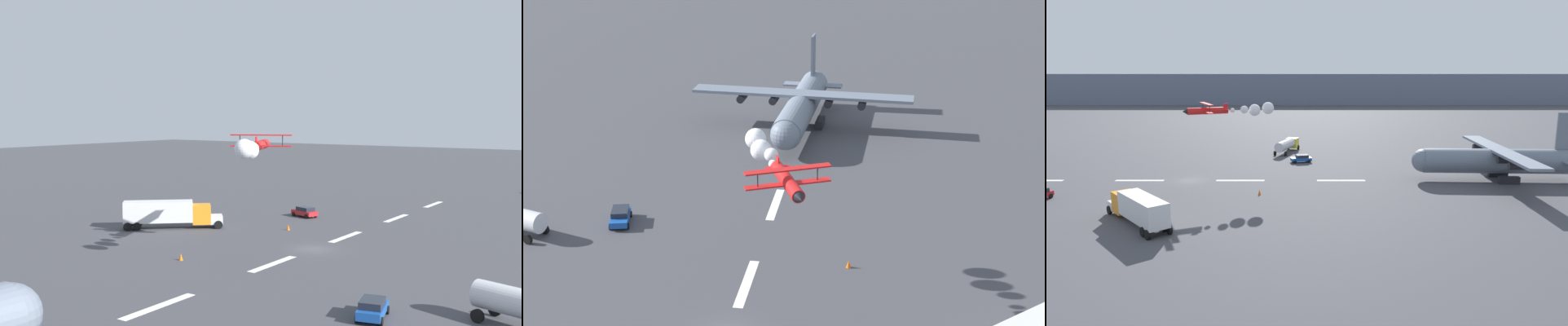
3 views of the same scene
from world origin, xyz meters
TOP-DOWN VIEW (x-y plane):
  - runway_stripe_3 at (8.35, 0.00)m, footprint 8.00×0.90m
  - runway_stripe_4 at (25.05, 0.00)m, footprint 8.00×0.90m
  - cargo_transport_plane at (49.82, 0.29)m, footprint 26.50×31.24m
  - stunt_biplane_red at (9.05, -2.01)m, footprint 13.39×8.35m
  - airport_staff_sedan at (18.29, 15.28)m, footprint 4.33×2.77m
  - traffic_cone_far at (12.42, -8.82)m, footprint 0.44×0.44m

SIDE VIEW (x-z plane):
  - runway_stripe_3 at x=8.35m, z-range 0.00..0.01m
  - runway_stripe_4 at x=25.05m, z-range 0.00..0.01m
  - traffic_cone_far at x=12.42m, z-range 0.00..0.75m
  - airport_staff_sedan at x=18.29m, z-range 0.05..1.57m
  - cargo_transport_plane at x=49.82m, z-range -2.23..9.04m
  - stunt_biplane_red at x=9.05m, z-range 10.79..13.00m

